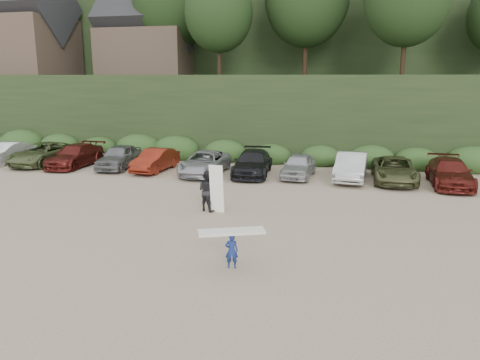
# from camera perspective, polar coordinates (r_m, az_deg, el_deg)

# --- Properties ---
(ground) EXTENTS (120.00, 120.00, 0.00)m
(ground) POSITION_cam_1_polar(r_m,az_deg,el_deg) (19.33, -7.36, -5.37)
(ground) COLOR tan
(ground) RESTS_ON ground
(hillside_backdrop) EXTENTS (90.00, 41.50, 28.00)m
(hillside_backdrop) POSITION_cam_1_polar(r_m,az_deg,el_deg) (53.77, 6.54, 18.15)
(hillside_backdrop) COLOR black
(hillside_backdrop) RESTS_ON ground
(parked_cars) EXTENTS (33.91, 5.74, 1.58)m
(parked_cars) POSITION_cam_1_polar(r_m,az_deg,el_deg) (29.45, -6.00, 2.35)
(parked_cars) COLOR #BDBCC2
(parked_cars) RESTS_ON ground
(child_surfer) EXTENTS (2.13, 1.34, 1.24)m
(child_surfer) POSITION_cam_1_polar(r_m,az_deg,el_deg) (14.71, -1.04, -7.62)
(child_surfer) COLOR navy
(child_surfer) RESTS_ON ground
(adult_surfer) EXTENTS (1.37, 0.99, 2.16)m
(adult_surfer) POSITION_cam_1_polar(r_m,az_deg,el_deg) (20.85, -3.92, -1.30)
(adult_surfer) COLOR black
(adult_surfer) RESTS_ON ground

